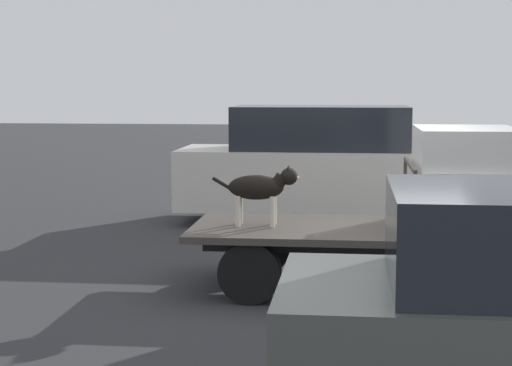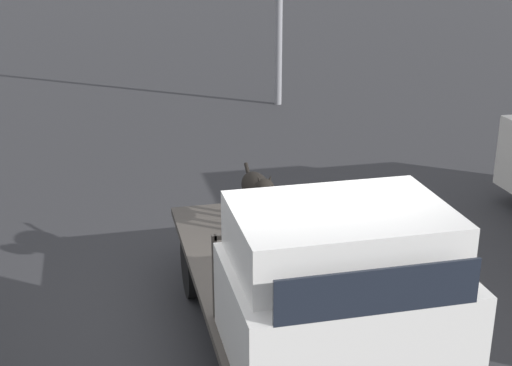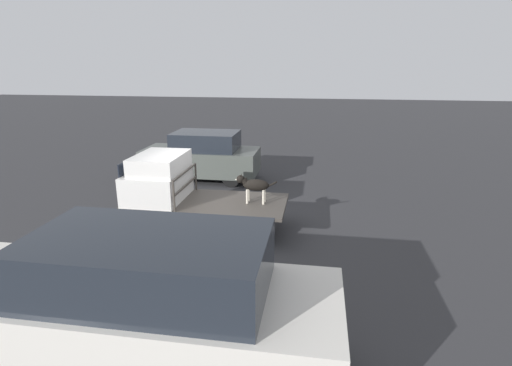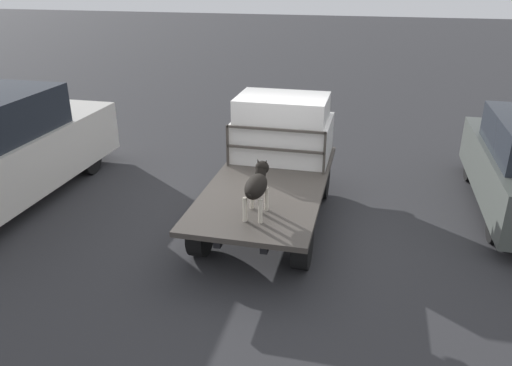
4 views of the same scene
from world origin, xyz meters
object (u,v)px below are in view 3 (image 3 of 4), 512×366
(dog, at_px, (253,185))
(parked_pickup_far, at_px, (139,307))
(flatbed_truck, at_px, (207,208))
(parked_sedan, at_px, (202,156))

(dog, xyz_separation_m, parked_pickup_far, (0.70, 4.94, -0.21))
(flatbed_truck, xyz_separation_m, parked_sedan, (1.39, -4.33, 0.31))
(flatbed_truck, bearing_deg, parked_pickup_far, 95.37)
(parked_sedan, relative_size, parked_pickup_far, 0.75)
(parked_sedan, distance_m, parked_pickup_far, 9.37)
(dog, height_order, parked_sedan, parked_sedan)
(parked_pickup_far, bearing_deg, dog, -99.09)
(parked_sedan, bearing_deg, dog, 123.67)
(parked_pickup_far, bearing_deg, parked_sedan, -79.62)
(parked_sedan, xyz_separation_m, parked_pickup_far, (-1.85, 9.19, 0.12))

